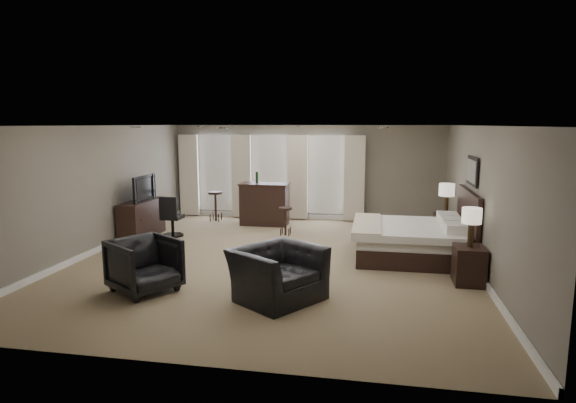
% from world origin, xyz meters
% --- Properties ---
extents(room, '(7.60, 8.60, 2.64)m').
position_xyz_m(room, '(0.00, 0.00, 1.30)').
color(room, '#806E51').
rests_on(room, ground).
extents(window_bay, '(5.25, 0.20, 2.30)m').
position_xyz_m(window_bay, '(-1.00, 4.11, 1.20)').
color(window_bay, silver).
rests_on(window_bay, room).
extents(bed, '(2.16, 2.06, 1.37)m').
position_xyz_m(bed, '(2.58, 0.63, 0.69)').
color(bed, silver).
rests_on(bed, ground).
extents(nightstand_near, '(0.47, 0.58, 0.63)m').
position_xyz_m(nightstand_near, '(3.47, -0.82, 0.32)').
color(nightstand_near, black).
rests_on(nightstand_near, ground).
extents(nightstand_far, '(0.47, 0.58, 0.63)m').
position_xyz_m(nightstand_far, '(3.47, 2.08, 0.31)').
color(nightstand_far, black).
rests_on(nightstand_far, ground).
extents(lamp_near, '(0.32, 0.32, 0.65)m').
position_xyz_m(lamp_near, '(3.47, -0.82, 0.96)').
color(lamp_near, beige).
rests_on(lamp_near, nightstand_near).
extents(lamp_far, '(0.34, 0.34, 0.70)m').
position_xyz_m(lamp_far, '(3.47, 2.08, 0.98)').
color(lamp_far, beige).
rests_on(lamp_far, nightstand_far).
extents(wall_art, '(0.04, 0.96, 0.56)m').
position_xyz_m(wall_art, '(3.70, 0.63, 1.75)').
color(wall_art, slate).
rests_on(wall_art, room).
extents(dresser, '(0.48, 1.50, 0.87)m').
position_xyz_m(dresser, '(-3.45, 1.32, 0.43)').
color(dresser, black).
rests_on(dresser, ground).
extents(tv, '(0.59, 1.03, 0.13)m').
position_xyz_m(tv, '(-3.45, 1.32, 0.94)').
color(tv, black).
rests_on(tv, dresser).
extents(armchair_near, '(1.37, 1.47, 1.08)m').
position_xyz_m(armchair_near, '(0.50, -2.10, 0.54)').
color(armchair_near, black).
rests_on(armchair_near, ground).
extents(armchair_far, '(1.22, 1.24, 0.95)m').
position_xyz_m(armchair_far, '(-1.64, -2.13, 0.47)').
color(armchair_far, black).
rests_on(armchair_far, ground).
extents(bar_counter, '(1.27, 0.66, 1.11)m').
position_xyz_m(bar_counter, '(-0.94, 3.23, 0.55)').
color(bar_counter, black).
rests_on(bar_counter, ground).
extents(bar_stool_left, '(0.43, 0.43, 0.81)m').
position_xyz_m(bar_stool_left, '(-2.38, 3.48, 0.40)').
color(bar_stool_left, black).
rests_on(bar_stool_left, ground).
extents(bar_stool_right, '(0.37, 0.37, 0.67)m').
position_xyz_m(bar_stool_right, '(-0.18, 2.13, 0.34)').
color(bar_stool_right, black).
rests_on(bar_stool_right, ground).
extents(desk_chair, '(0.50, 0.50, 0.98)m').
position_xyz_m(desk_chair, '(-2.78, 1.53, 0.49)').
color(desk_chair, black).
rests_on(desk_chair, ground).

